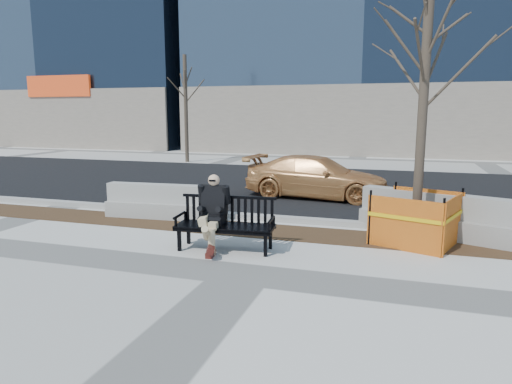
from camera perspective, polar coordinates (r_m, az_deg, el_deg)
ground at (r=7.26m, az=-1.57°, el=-10.12°), size 120.00×120.00×0.00m
mulch_strip at (r=9.64m, az=3.49°, el=-5.02°), size 40.00×1.20×0.02m
asphalt_street at (r=15.61m, az=9.01°, el=0.64°), size 60.00×10.40×0.01m
curb at (r=10.53m, az=4.75°, el=-3.45°), size 60.00×0.25×0.12m
bench at (r=8.49m, az=-3.82°, el=-7.15°), size 1.88×0.82×0.97m
seated_man at (r=8.60m, az=-5.31°, el=-6.94°), size 0.67×1.02×1.36m
tree_fence at (r=9.41m, az=19.08°, el=-5.97°), size 2.67×2.67×5.25m
sedan at (r=13.66m, az=7.50°, el=-0.66°), size 4.34×2.09×1.22m
jersey_barrier_left at (r=11.14m, az=-11.20°, el=-3.18°), size 2.88×0.75×0.82m
jersey_barrier_right at (r=10.05m, az=21.50°, el=-5.12°), size 3.16×1.67×0.90m
far_tree_left at (r=23.48m, az=-8.52°, el=3.73°), size 2.55×2.55×5.65m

